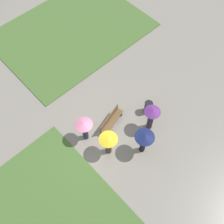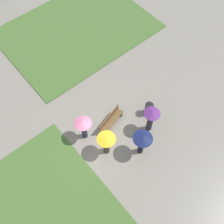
{
  "view_description": "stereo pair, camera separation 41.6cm",
  "coord_description": "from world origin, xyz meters",
  "px_view_note": "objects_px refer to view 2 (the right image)",
  "views": [
    {
      "loc": [
        -4.16,
        -5.29,
        14.78
      ],
      "look_at": [
        1.43,
        0.7,
        0.76
      ],
      "focal_mm": 45.0,
      "sensor_mm": 36.0,
      "label": 1
    },
    {
      "loc": [
        -3.85,
        -5.56,
        14.78
      ],
      "look_at": [
        1.43,
        0.7,
        0.76
      ],
      "focal_mm": 45.0,
      "sensor_mm": 36.0,
      "label": 2
    }
  ],
  "objects_px": {
    "trash_bin": "(149,109)",
    "crowd_person_purple": "(151,117)",
    "park_bench": "(111,120)",
    "crowd_person_yellow": "(106,141)",
    "crowd_person_navy": "(142,141)",
    "crowd_person_pink": "(83,126)"
  },
  "relations": [
    {
      "from": "crowd_person_yellow",
      "to": "crowd_person_purple",
      "type": "bearing_deg",
      "value": -165.49
    },
    {
      "from": "park_bench",
      "to": "crowd_person_purple",
      "type": "xyz_separation_m",
      "value": [
        1.52,
        -1.66,
        0.92
      ]
    },
    {
      "from": "crowd_person_pink",
      "to": "crowd_person_navy",
      "type": "xyz_separation_m",
      "value": [
        1.79,
        -2.75,
        0.13
      ]
    },
    {
      "from": "crowd_person_navy",
      "to": "crowd_person_pink",
      "type": "bearing_deg",
      "value": -63.19
    },
    {
      "from": "crowd_person_yellow",
      "to": "crowd_person_navy",
      "type": "relative_size",
      "value": 0.97
    },
    {
      "from": "crowd_person_pink",
      "to": "crowd_person_purple",
      "type": "relative_size",
      "value": 0.88
    },
    {
      "from": "crowd_person_purple",
      "to": "crowd_person_navy",
      "type": "distance_m",
      "value": 1.54
    },
    {
      "from": "crowd_person_purple",
      "to": "park_bench",
      "type": "bearing_deg",
      "value": 144.1
    },
    {
      "from": "crowd_person_pink",
      "to": "crowd_person_navy",
      "type": "height_order",
      "value": "crowd_person_navy"
    },
    {
      "from": "park_bench",
      "to": "crowd_person_yellow",
      "type": "height_order",
      "value": "crowd_person_yellow"
    },
    {
      "from": "park_bench",
      "to": "crowd_person_navy",
      "type": "bearing_deg",
      "value": -100.73
    },
    {
      "from": "park_bench",
      "to": "trash_bin",
      "type": "height_order",
      "value": "park_bench"
    },
    {
      "from": "crowd_person_yellow",
      "to": "crowd_person_purple",
      "type": "relative_size",
      "value": 0.92
    },
    {
      "from": "trash_bin",
      "to": "crowd_person_pink",
      "type": "height_order",
      "value": "crowd_person_pink"
    },
    {
      "from": "trash_bin",
      "to": "crowd_person_purple",
      "type": "relative_size",
      "value": 0.44
    },
    {
      "from": "crowd_person_navy",
      "to": "crowd_person_yellow",
      "type": "bearing_deg",
      "value": -47.09
    },
    {
      "from": "crowd_person_pink",
      "to": "crowd_person_navy",
      "type": "bearing_deg",
      "value": -131.78
    },
    {
      "from": "trash_bin",
      "to": "crowd_person_navy",
      "type": "distance_m",
      "value": 2.76
    },
    {
      "from": "park_bench",
      "to": "crowd_person_navy",
      "type": "xyz_separation_m",
      "value": [
        0.16,
        -2.39,
        0.94
      ]
    },
    {
      "from": "trash_bin",
      "to": "crowd_person_navy",
      "type": "xyz_separation_m",
      "value": [
        -2.08,
        -1.53,
        0.98
      ]
    },
    {
      "from": "park_bench",
      "to": "crowd_person_pink",
      "type": "height_order",
      "value": "crowd_person_pink"
    },
    {
      "from": "park_bench",
      "to": "crowd_person_yellow",
      "type": "distance_m",
      "value": 1.93
    }
  ]
}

